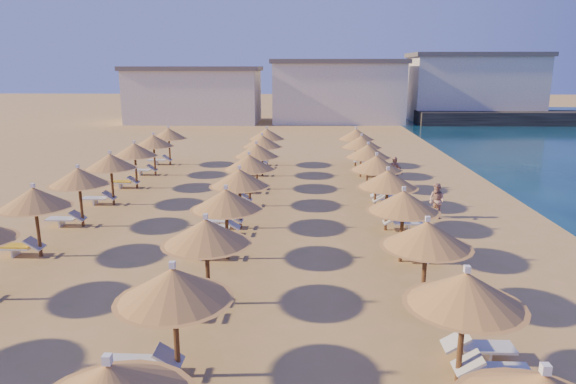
{
  "coord_description": "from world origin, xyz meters",
  "views": [
    {
      "loc": [
        -0.5,
        -17.05,
        6.45
      ],
      "look_at": [
        -1.32,
        4.0,
        1.3
      ],
      "focal_mm": 32.0,
      "sensor_mm": 36.0,
      "label": 1
    }
  ],
  "objects_px": {
    "beachgoer_c": "(394,172)",
    "jetty": "(549,118)",
    "parasol_row_west": "(233,189)",
    "parasol_row_east": "(395,190)",
    "beachgoer_b": "(437,201)"
  },
  "relations": [
    {
      "from": "jetty",
      "to": "beachgoer_b",
      "type": "bearing_deg",
      "value": -121.34
    },
    {
      "from": "jetty",
      "to": "beachgoer_c",
      "type": "height_order",
      "value": "beachgoer_c"
    },
    {
      "from": "parasol_row_east",
      "to": "beachgoer_c",
      "type": "distance_m",
      "value": 9.43
    },
    {
      "from": "jetty",
      "to": "parasol_row_west",
      "type": "relative_size",
      "value": 0.89
    },
    {
      "from": "jetty",
      "to": "beachgoer_c",
      "type": "relative_size",
      "value": 17.13
    },
    {
      "from": "parasol_row_west",
      "to": "parasol_row_east",
      "type": "bearing_deg",
      "value": 0.0
    },
    {
      "from": "jetty",
      "to": "parasol_row_east",
      "type": "relative_size",
      "value": 0.89
    },
    {
      "from": "jetty",
      "to": "beachgoer_c",
      "type": "xyz_separation_m",
      "value": [
        -22.88,
        -32.54,
        0.13
      ]
    },
    {
      "from": "parasol_row_west",
      "to": "beachgoer_c",
      "type": "bearing_deg",
      "value": 51.17
    },
    {
      "from": "parasol_row_east",
      "to": "beachgoer_b",
      "type": "height_order",
      "value": "parasol_row_east"
    },
    {
      "from": "parasol_row_east",
      "to": "beachgoer_b",
      "type": "relative_size",
      "value": 21.53
    },
    {
      "from": "parasol_row_east",
      "to": "parasol_row_west",
      "type": "height_order",
      "value": "same"
    },
    {
      "from": "jetty",
      "to": "beachgoer_c",
      "type": "bearing_deg",
      "value": -126.6
    },
    {
      "from": "beachgoer_c",
      "to": "jetty",
      "type": "bearing_deg",
      "value": 97.51
    },
    {
      "from": "parasol_row_west",
      "to": "beachgoer_b",
      "type": "relative_size",
      "value": 21.53
    }
  ]
}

